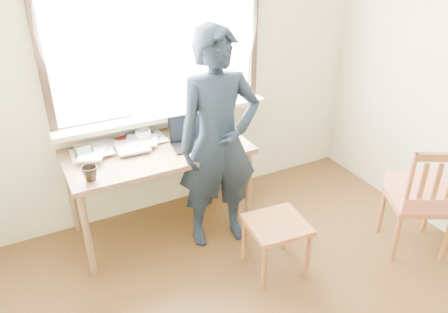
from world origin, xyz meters
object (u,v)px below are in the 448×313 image
mug_dark (90,173)px  side_chair (421,195)px  desk (158,158)px  mug_white (143,135)px  person (219,142)px  work_chair (276,230)px  laptop (191,138)px

mug_dark → side_chair: (2.28, -0.93, -0.32)m
desk → mug_white: 0.24m
person → mug_white: bearing=139.2°
person → desk: bearing=149.6°
work_chair → mug_white: bearing=120.7°
laptop → work_chair: size_ratio=0.76×
desk → person: (0.39, -0.31, 0.19)m
laptop → person: (0.11, -0.28, 0.06)m
laptop → person: bearing=-68.0°
desk → mug_white: bearing=104.0°
desk → side_chair: size_ratio=1.50×
desk → mug_white: mug_white is taller
mug_white → desk: bearing=-76.0°
mug_white → mug_dark: bearing=-140.7°
side_chair → person: (-1.32, 0.85, 0.38)m
mug_white → work_chair: (0.63, -1.06, -0.46)m
laptop → side_chair: bearing=-38.4°
mug_white → work_chair: mug_white is taller
desk → side_chair: bearing=-34.3°
mug_white → side_chair: (1.76, -1.36, -0.32)m
desk → laptop: laptop is taller
laptop → side_chair: (1.43, -1.13, -0.32)m
mug_white → side_chair: size_ratio=0.14×
desk → side_chair: (1.71, -1.17, -0.19)m
mug_dark → laptop: bearing=13.4°
mug_dark → work_chair: mug_dark is taller
laptop → person: size_ratio=0.20×
desk → work_chair: size_ratio=3.16×
laptop → work_chair: bearing=-69.9°
laptop → mug_dark: bearing=-166.6°
mug_dark → person: size_ratio=0.06×
work_chair → side_chair: 1.17m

